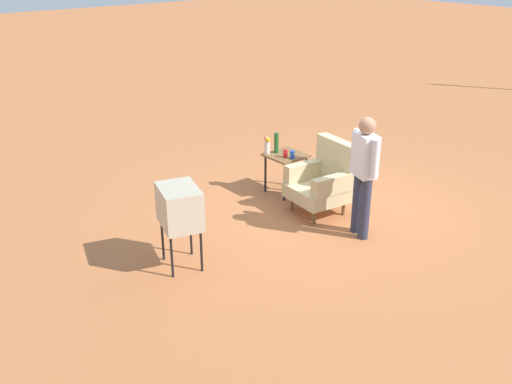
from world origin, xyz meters
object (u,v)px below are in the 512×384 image
person_standing (364,170)px  soda_can_red (285,153)px  armchair (324,179)px  bottle_wine_green (276,143)px  tv_on_stand (180,207)px  side_table (286,160)px  flower_vase (267,144)px  soda_can_blue (292,155)px

person_standing → soda_can_red: 1.64m
armchair → bottle_wine_green: 1.07m
tv_on_stand → person_standing: size_ratio=0.63×
side_table → flower_vase: (-0.23, -0.19, 0.24)m
side_table → soda_can_blue: size_ratio=5.20×
soda_can_blue → tv_on_stand: bearing=-74.1°
flower_vase → armchair: bearing=8.0°
tv_on_stand → person_standing: bearing=70.1°
armchair → person_standing: person_standing is taller
soda_can_red → soda_can_blue: bearing=22.6°
tv_on_stand → soda_can_red: tv_on_stand is taller
soda_can_blue → flower_vase: (-0.42, -0.14, 0.09)m
person_standing → flower_vase: (-1.94, 0.01, -0.16)m
side_table → soda_can_red: (0.08, -0.09, 0.16)m
person_standing → soda_can_red: person_standing is taller
armchair → flower_vase: armchair is taller
person_standing → soda_can_blue: (-1.52, 0.15, -0.24)m
armchair → soda_can_red: 0.81m
bottle_wine_green → flower_vase: bearing=-118.4°
soda_can_red → tv_on_stand: bearing=-71.5°
person_standing → bottle_wine_green: 1.88m
soda_can_blue → soda_can_red: bearing=-157.4°
side_table → soda_can_blue: 0.25m
tv_on_stand → person_standing: person_standing is taller
flower_vase → side_table: bearing=38.4°
bottle_wine_green → side_table: bearing=19.1°
armchair → side_table: 0.86m
side_table → soda_can_blue: soda_can_blue is taller
armchair → flower_vase: (-1.10, -0.15, 0.28)m
soda_can_red → flower_vase: flower_vase is taller
flower_vase → bottle_wine_green: bearing=61.6°
bottle_wine_green → soda_can_blue: size_ratio=2.62×
person_standing → flower_vase: person_standing is taller
armchair → tv_on_stand: 2.46m
bottle_wine_green → tv_on_stand: bearing=-66.6°
armchair → flower_vase: bearing=-172.0°
side_table → soda_can_red: 0.20m
soda_can_blue → flower_vase: flower_vase is taller
tv_on_stand → soda_can_blue: tv_on_stand is taller
armchair → soda_can_blue: armchair is taller
armchair → soda_can_red: size_ratio=8.69×
armchair → person_standing: 0.97m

